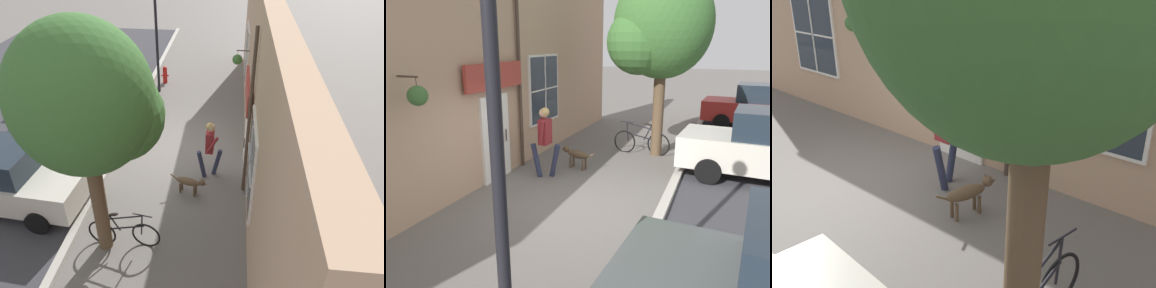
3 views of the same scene
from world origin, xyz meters
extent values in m
plane|color=#66605B|center=(0.00, 0.00, 0.00)|extent=(90.00, 90.00, 0.00)
cube|color=tan|center=(-2.35, 0.00, 2.55)|extent=(0.30, 18.00, 5.10)
cube|color=white|center=(-2.18, 0.77, 1.05)|extent=(0.10, 1.10, 2.10)
cube|color=#232D38|center=(-2.15, 0.77, 1.00)|extent=(0.03, 0.90, 1.90)
cylinder|color=#47382D|center=(-2.09, 1.12, 1.05)|extent=(0.03, 0.03, 0.30)
cube|color=#AD3D33|center=(-2.08, 0.77, 2.55)|extent=(0.08, 2.20, 0.60)
cylinder|color=#47382D|center=(-2.12, 1.92, 2.29)|extent=(0.09, 0.09, 4.59)
cylinder|color=#47382D|center=(-1.96, -1.93, 2.76)|extent=(0.44, 0.04, 0.04)
cylinder|color=#47382D|center=(-1.78, -1.93, 2.58)|extent=(0.01, 0.01, 0.34)
cone|color=#2D2823|center=(-1.78, -1.93, 2.36)|extent=(0.32, 0.32, 0.18)
sphere|color=#3D6B33|center=(-1.78, -1.93, 2.45)|extent=(0.34, 0.34, 0.34)
cube|color=white|center=(-2.18, -4.18, 1.95)|extent=(0.08, 1.82, 2.02)
cube|color=#232D38|center=(-2.15, -4.18, 1.95)|extent=(0.03, 1.70, 1.90)
cube|color=white|center=(-2.13, -4.18, 1.95)|extent=(0.04, 0.04, 1.90)
cube|color=white|center=(-2.13, -4.18, 1.95)|extent=(0.04, 1.70, 0.04)
cube|color=white|center=(-2.18, 3.40, 1.95)|extent=(0.08, 1.82, 2.02)
cube|color=#232D38|center=(-2.15, 3.40, 1.95)|extent=(0.03, 1.70, 1.90)
cube|color=white|center=(-2.13, 3.40, 1.95)|extent=(0.04, 0.04, 1.90)
cube|color=white|center=(-2.13, 3.40, 1.95)|extent=(0.04, 1.70, 0.04)
cylinder|color=#282D47|center=(-1.33, 1.28, 0.43)|extent=(0.31, 0.14, 0.87)
cylinder|color=#282D47|center=(-0.90, 1.42, 0.43)|extent=(0.31, 0.14, 0.87)
cube|color=maroon|center=(-1.12, 1.35, 1.17)|extent=(0.23, 0.35, 0.62)
sphere|color=tan|center=(-1.14, 1.35, 1.64)|extent=(0.24, 0.24, 0.24)
sphere|color=tan|center=(-1.11, 1.35, 1.66)|extent=(0.22, 0.22, 0.22)
cylinder|color=maroon|center=(-1.08, 1.12, 1.20)|extent=(0.16, 0.09, 0.57)
cylinder|color=maroon|center=(-1.21, 1.58, 1.22)|extent=(0.33, 0.10, 0.52)
ellipsoid|color=brown|center=(-0.59, 2.24, 0.40)|extent=(0.73, 0.42, 0.21)
cylinder|color=brown|center=(-0.81, 2.23, 0.15)|extent=(0.06, 0.06, 0.30)
cylinder|color=brown|center=(-0.78, 2.36, 0.15)|extent=(0.06, 0.06, 0.30)
cylinder|color=brown|center=(-0.41, 2.11, 0.15)|extent=(0.06, 0.06, 0.30)
cylinder|color=brown|center=(-0.37, 2.25, 0.15)|extent=(0.06, 0.06, 0.30)
sphere|color=brown|center=(-0.99, 2.35, 0.48)|extent=(0.17, 0.17, 0.17)
cone|color=brown|center=(-1.09, 2.38, 0.46)|extent=(0.12, 0.11, 0.09)
cone|color=brown|center=(-0.99, 2.30, 0.56)|extent=(0.06, 0.06, 0.07)
cone|color=brown|center=(-0.96, 2.39, 0.56)|extent=(0.06, 0.06, 0.07)
cylinder|color=brown|center=(-0.18, 2.12, 0.45)|extent=(0.21, 0.09, 0.14)
cylinder|color=brown|center=(1.11, 4.35, 1.42)|extent=(0.33, 0.33, 2.84)
sphere|color=#38662D|center=(0.55, 4.00, 3.32)|extent=(1.85, 1.85, 1.85)
torus|color=black|center=(0.15, 4.26, 0.33)|extent=(0.70, 0.15, 0.70)
cylinder|color=black|center=(0.62, 4.27, 0.85)|extent=(0.82, 0.06, 0.19)
cylinder|color=black|center=(0.22, 4.26, 0.65)|extent=(0.09, 0.04, 0.58)
cylinder|color=black|center=(0.19, 4.26, 0.95)|extent=(0.46, 0.10, 0.03)
ellipsoid|color=black|center=(0.85, 4.28, 0.93)|extent=(0.25, 0.11, 0.10)
camera|label=1|loc=(-1.60, 10.30, 6.78)|focal=35.00mm
camera|label=2|loc=(3.03, -6.67, 3.30)|focal=35.00mm
camera|label=3|loc=(3.75, 5.94, 3.64)|focal=40.00mm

